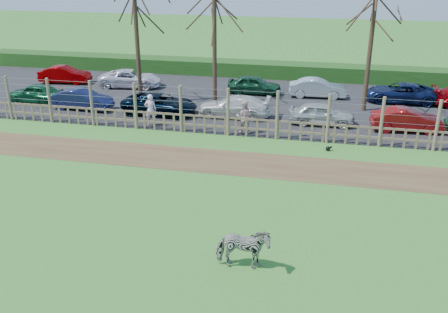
% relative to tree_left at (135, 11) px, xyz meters
% --- Properties ---
extents(ground, '(120.00, 120.00, 0.00)m').
position_rel_tree_left_xyz_m(ground, '(6.50, -12.50, -5.62)').
color(ground, '#5AA941').
rests_on(ground, ground).
extents(dirt_strip, '(34.00, 2.80, 0.01)m').
position_rel_tree_left_xyz_m(dirt_strip, '(6.50, -8.00, -5.61)').
color(dirt_strip, brown).
rests_on(dirt_strip, ground).
extents(asphalt, '(44.00, 13.00, 0.04)m').
position_rel_tree_left_xyz_m(asphalt, '(6.50, 2.00, -5.60)').
color(asphalt, '#232326').
rests_on(asphalt, ground).
extents(hedge, '(46.00, 2.00, 1.10)m').
position_rel_tree_left_xyz_m(hedge, '(6.50, 9.00, -5.07)').
color(hedge, '#1E4716').
rests_on(hedge, ground).
extents(fence, '(30.16, 0.16, 2.50)m').
position_rel_tree_left_xyz_m(fence, '(6.50, -4.50, -4.81)').
color(fence, brown).
rests_on(fence, ground).
extents(tree_left, '(4.80, 4.80, 7.88)m').
position_rel_tree_left_xyz_m(tree_left, '(0.00, 0.00, 0.00)').
color(tree_left, '#3D2B1E').
rests_on(tree_left, ground).
extents(tree_mid, '(4.80, 4.80, 6.83)m').
position_rel_tree_left_xyz_m(tree_mid, '(4.50, 1.00, -0.75)').
color(tree_mid, '#3D2B1E').
rests_on(tree_mid, ground).
extents(tree_right, '(4.80, 4.80, 7.35)m').
position_rel_tree_left_xyz_m(tree_right, '(13.50, 1.50, -0.37)').
color(tree_right, '#3D2B1E').
rests_on(tree_right, ground).
extents(zebra, '(1.70, 0.92, 1.38)m').
position_rel_tree_left_xyz_m(zebra, '(9.36, -15.89, -4.93)').
color(zebra, gray).
rests_on(zebra, ground).
extents(visitor_a, '(0.72, 0.57, 1.72)m').
position_rel_tree_left_xyz_m(visitor_a, '(2.09, -3.87, -4.71)').
color(visitor_a, silver).
rests_on(visitor_a, asphalt).
extents(visitor_b, '(0.90, 0.74, 1.72)m').
position_rel_tree_left_xyz_m(visitor_b, '(7.24, -4.01, -4.71)').
color(visitor_b, beige).
rests_on(visitor_b, asphalt).
extents(crow, '(0.30, 0.22, 0.24)m').
position_rel_tree_left_xyz_m(crow, '(11.61, -5.59, -5.50)').
color(crow, black).
rests_on(crow, ground).
extents(car_0, '(3.54, 1.47, 1.20)m').
position_rel_tree_left_xyz_m(car_0, '(-6.51, -1.19, -4.98)').
color(car_0, '#10512E').
rests_on(car_0, asphalt).
extents(car_1, '(3.69, 1.41, 1.20)m').
position_rel_tree_left_xyz_m(car_1, '(-2.97, -1.89, -4.98)').
color(car_1, '#19204E').
rests_on(car_1, asphalt).
extents(car_2, '(4.37, 2.11, 1.20)m').
position_rel_tree_left_xyz_m(car_2, '(1.88, -1.82, -4.98)').
color(car_2, black).
rests_on(car_2, asphalt).
extents(car_3, '(4.14, 1.68, 1.20)m').
position_rel_tree_left_xyz_m(car_3, '(6.18, -1.41, -4.98)').
color(car_3, silver).
rests_on(car_3, asphalt).
extents(car_4, '(3.55, 1.48, 1.20)m').
position_rel_tree_left_xyz_m(car_4, '(11.13, -1.75, -4.98)').
color(car_4, silver).
rests_on(car_4, asphalt).
extents(car_5, '(3.74, 1.59, 1.20)m').
position_rel_tree_left_xyz_m(car_5, '(15.52, -1.88, -4.98)').
color(car_5, maroon).
rests_on(car_5, asphalt).
extents(car_7, '(3.75, 1.62, 1.20)m').
position_rel_tree_left_xyz_m(car_7, '(-7.27, 3.85, -4.98)').
color(car_7, '#8C0102').
rests_on(car_7, asphalt).
extents(car_8, '(4.55, 2.55, 1.20)m').
position_rel_tree_left_xyz_m(car_8, '(-2.20, 3.76, -4.98)').
color(car_8, silver).
rests_on(car_8, asphalt).
extents(car_10, '(3.53, 1.44, 1.20)m').
position_rel_tree_left_xyz_m(car_10, '(6.50, 3.83, -4.98)').
color(car_10, '#174B2C').
rests_on(car_10, asphalt).
extents(car_11, '(3.71, 1.50, 1.20)m').
position_rel_tree_left_xyz_m(car_11, '(10.65, 3.87, -4.98)').
color(car_11, '#ADC0C3').
rests_on(car_11, asphalt).
extents(car_12, '(4.34, 2.03, 1.20)m').
position_rel_tree_left_xyz_m(car_12, '(15.75, 3.77, -4.98)').
color(car_12, '#0F1B46').
rests_on(car_12, asphalt).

